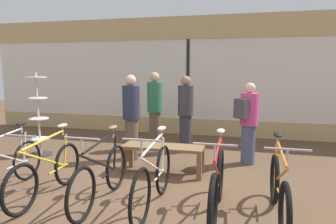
% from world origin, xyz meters
% --- Properties ---
extents(ground_plane, '(24.00, 24.00, 0.00)m').
position_xyz_m(ground_plane, '(0.00, 0.00, 0.00)').
color(ground_plane, brown).
extents(shop_back_wall, '(12.00, 0.08, 3.20)m').
position_xyz_m(shop_back_wall, '(0.00, 4.01, 1.64)').
color(shop_back_wall, tan).
rests_on(shop_back_wall, ground_plane).
extents(bicycle_far_left, '(0.46, 1.66, 1.01)m').
position_xyz_m(bicycle_far_left, '(-1.96, -0.49, 0.38)').
color(bicycle_far_left, black).
rests_on(bicycle_far_left, ground_plane).
extents(bicycle_left, '(0.46, 1.70, 1.01)m').
position_xyz_m(bicycle_left, '(-1.20, -0.54, 0.37)').
color(bicycle_left, black).
rests_on(bicycle_left, ground_plane).
extents(bicycle_center_left, '(0.46, 1.70, 1.02)m').
position_xyz_m(bicycle_center_left, '(-0.37, -0.52, 0.38)').
color(bicycle_center_left, black).
rests_on(bicycle_center_left, ground_plane).
extents(bicycle_center_right, '(0.46, 1.73, 1.04)m').
position_xyz_m(bicycle_center_right, '(0.36, -0.50, 0.40)').
color(bicycle_center_right, black).
rests_on(bicycle_center_right, ground_plane).
extents(bicycle_right, '(0.46, 1.78, 1.05)m').
position_xyz_m(bicycle_right, '(1.18, -0.55, 0.40)').
color(bicycle_right, black).
rests_on(bicycle_right, ground_plane).
extents(bicycle_far_right, '(0.46, 1.70, 1.02)m').
position_xyz_m(bicycle_far_right, '(1.91, -0.45, 0.37)').
color(bicycle_far_right, black).
rests_on(bicycle_far_right, ground_plane).
extents(accessory_rack, '(0.48, 0.48, 1.74)m').
position_xyz_m(accessory_rack, '(-2.69, 1.28, 0.71)').
color(accessory_rack, '#333333').
rests_on(accessory_rack, ground_plane).
extents(display_bench, '(1.40, 0.44, 0.50)m').
position_xyz_m(display_bench, '(0.14, 0.81, 0.40)').
color(display_bench, brown).
rests_on(display_bench, ground_plane).
extents(customer_near_rack, '(0.43, 0.43, 1.74)m').
position_xyz_m(customer_near_rack, '(-0.47, 2.38, 0.92)').
color(customer_near_rack, brown).
rests_on(customer_near_rack, ground_plane).
extents(customer_by_window, '(0.53, 0.55, 1.56)m').
position_xyz_m(customer_by_window, '(1.57, 1.70, 0.84)').
color(customer_by_window, '#424C6B').
rests_on(customer_by_window, ground_plane).
extents(customer_mid_floor, '(0.48, 0.48, 1.67)m').
position_xyz_m(customer_mid_floor, '(0.26, 2.27, 0.87)').
color(customer_mid_floor, '#2D2D38').
rests_on(customer_mid_floor, ground_plane).
extents(customer_near_bench, '(0.38, 0.38, 1.70)m').
position_xyz_m(customer_near_bench, '(-0.68, 1.45, 0.89)').
color(customer_near_bench, brown).
rests_on(customer_near_bench, ground_plane).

